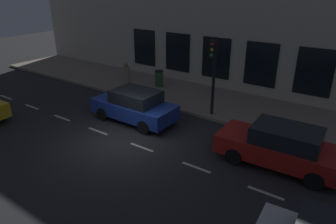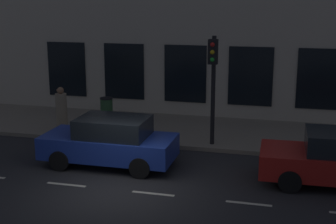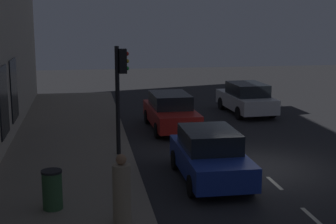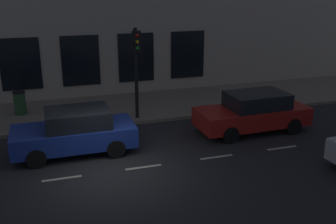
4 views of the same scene
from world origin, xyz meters
The scene contains 8 objects.
ground_plane centered at (0.00, 0.00, 0.00)m, with size 60.00×60.00×0.00m, color #28282B.
sidewalk centered at (6.25, 0.00, 0.07)m, with size 4.50×32.00×0.15m.
building_facade centered at (8.80, 0.00, 4.48)m, with size 0.65×32.00×8.98m.
lane_centre_line centered at (0.00, -1.00, 0.00)m, with size 0.12×27.20×0.01m.
traffic_light centered at (4.39, -1.88, 2.73)m, with size 0.50×0.32×3.83m.
parked_car_0 centered at (1.88, 0.97, 0.79)m, with size 1.93×4.21×1.58m.
parked_car_2 centered at (1.91, -6.03, 0.79)m, with size 2.00×4.54×1.58m.
trash_bin centered at (6.53, 2.94, 0.67)m, with size 0.53×0.53×1.03m.
Camera 4 is at (-11.57, 1.85, 5.84)m, focal length 42.95 mm.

